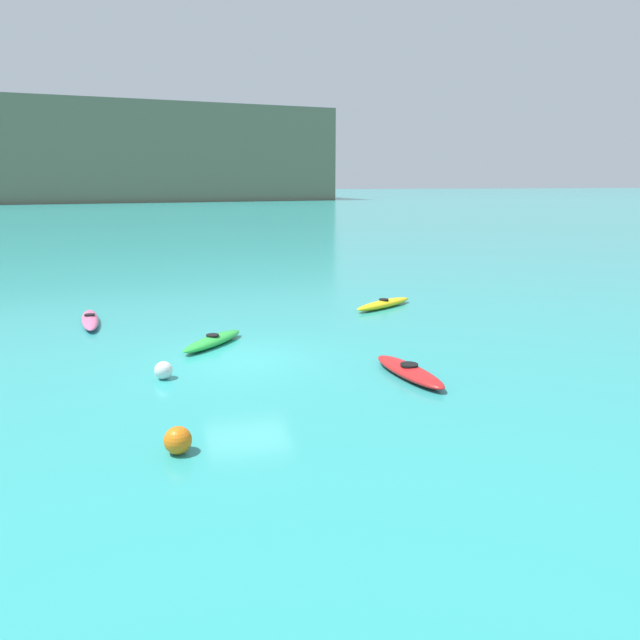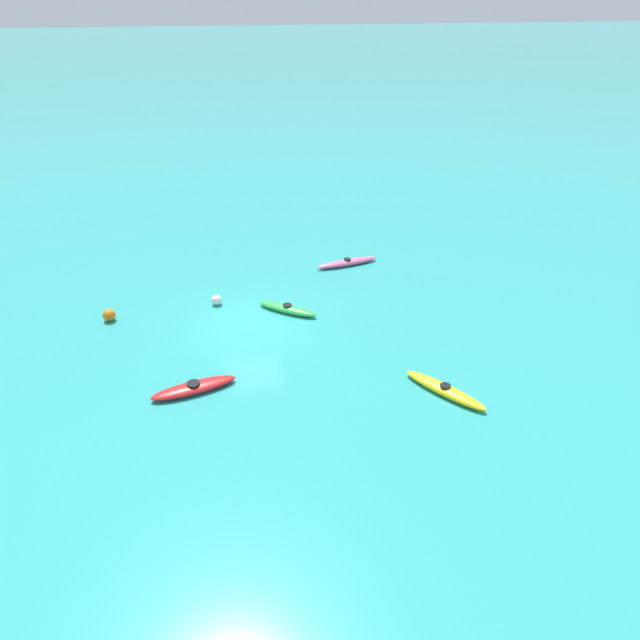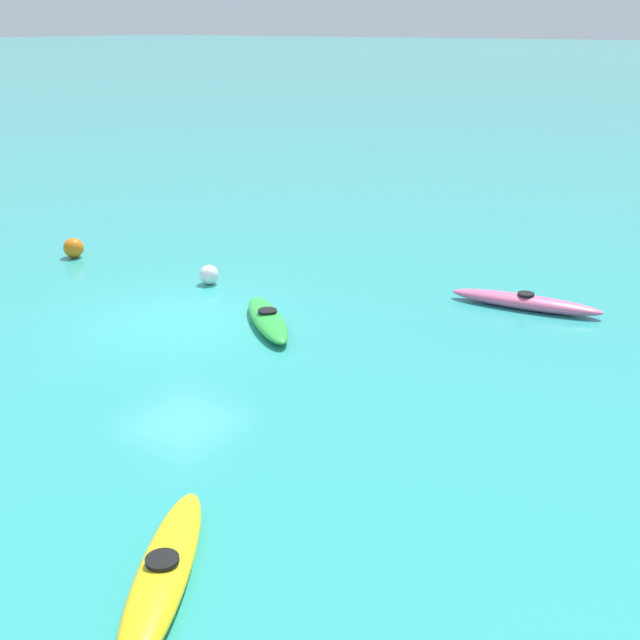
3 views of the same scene
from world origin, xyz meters
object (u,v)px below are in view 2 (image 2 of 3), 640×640
object	(u,v)px
kayak_green	(287,309)
kayak_red	(194,388)
kayak_yellow	(445,390)
buoy_orange	(109,315)
kayak_pink	(347,262)
buoy_white	(217,300)

from	to	relation	value
kayak_green	kayak_red	bearing A→B (deg)	-42.59
kayak_yellow	buoy_orange	size ratio (longest dim) A/B	5.74
kayak_red	buoy_orange	world-z (taller)	buoy_orange
kayak_pink	kayak_yellow	bearing A→B (deg)	0.04
buoy_orange	buoy_white	xyz separation A→B (m)	(-0.26, 4.65, -0.03)
kayak_green	buoy_white	world-z (taller)	buoy_white
kayak_red	kayak_yellow	bearing A→B (deg)	73.99
kayak_pink	buoy_orange	bearing A→B (deg)	-76.34
buoy_white	kayak_yellow	bearing A→B (deg)	38.73
buoy_orange	kayak_green	bearing A→B (deg)	80.55
kayak_green	kayak_pink	xyz separation A→B (m)	(-4.12, 4.10, -0.00)
kayak_pink	buoy_white	xyz separation A→B (m)	(2.59, -7.07, 0.08)
kayak_green	buoy_white	bearing A→B (deg)	-117.18
buoy_orange	kayak_yellow	bearing A→B (deg)	53.85
kayak_pink	buoy_orange	xyz separation A→B (m)	(2.85, -11.72, 0.11)
kayak_red	kayak_green	size ratio (longest dim) A/B	1.22
kayak_yellow	buoy_white	world-z (taller)	buoy_white
kayak_pink	kayak_red	bearing A→B (deg)	-43.67
kayak_pink	buoy_orange	size ratio (longest dim) A/B	6.29
kayak_red	kayak_yellow	size ratio (longest dim) A/B	1.01
kayak_red	kayak_yellow	world-z (taller)	same
kayak_red	kayak_pink	bearing A→B (deg)	136.33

